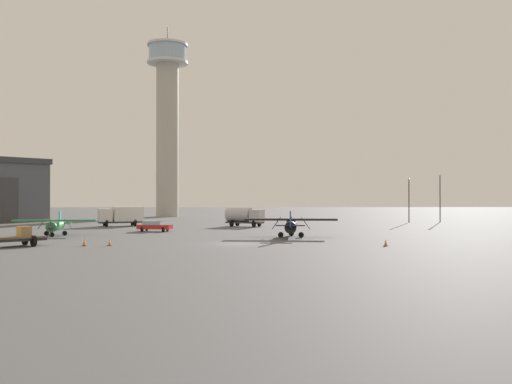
{
  "coord_description": "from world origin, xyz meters",
  "views": [
    {
      "loc": [
        -0.25,
        -53.21,
        4.41
      ],
      "look_at": [
        2.95,
        28.11,
        5.22
      ],
      "focal_mm": 39.1,
      "sensor_mm": 36.0,
      "label": 1
    }
  ],
  "objects_px": {
    "airplane_black": "(291,225)",
    "light_post_north": "(409,196)",
    "airplane_green": "(56,225)",
    "car_red": "(154,226)",
    "traffic_cone_near_right": "(110,242)",
    "truck_fuel_tanker_silver": "(244,216)",
    "control_tower": "(167,116)",
    "light_post_east": "(440,193)",
    "truck_box_white": "(122,215)",
    "traffic_cone_mid_apron": "(386,243)",
    "traffic_cone_near_left": "(84,242)"
  },
  "relations": [
    {
      "from": "light_post_north",
      "to": "traffic_cone_near_right",
      "type": "height_order",
      "value": "light_post_north"
    },
    {
      "from": "airplane_green",
      "to": "truck_fuel_tanker_silver",
      "type": "relative_size",
      "value": 1.52
    },
    {
      "from": "truck_fuel_tanker_silver",
      "to": "airplane_black",
      "type": "bearing_deg",
      "value": -52.3
    },
    {
      "from": "light_post_east",
      "to": "traffic_cone_near_left",
      "type": "bearing_deg",
      "value": -136.9
    },
    {
      "from": "traffic_cone_near_left",
      "to": "control_tower",
      "type": "bearing_deg",
      "value": 91.36
    },
    {
      "from": "truck_box_white",
      "to": "airplane_black",
      "type": "bearing_deg",
      "value": 110.12
    },
    {
      "from": "control_tower",
      "to": "traffic_cone_near_right",
      "type": "distance_m",
      "value": 81.62
    },
    {
      "from": "truck_box_white",
      "to": "car_red",
      "type": "bearing_deg",
      "value": 94.26
    },
    {
      "from": "light_post_east",
      "to": "traffic_cone_near_right",
      "type": "relative_size",
      "value": 14.36
    },
    {
      "from": "airplane_black",
      "to": "car_red",
      "type": "distance_m",
      "value": 20.35
    },
    {
      "from": "control_tower",
      "to": "airplane_black",
      "type": "xyz_separation_m",
      "value": [
        21.75,
        -68.61,
        -21.91
      ]
    },
    {
      "from": "truck_box_white",
      "to": "traffic_cone_near_left",
      "type": "relative_size",
      "value": 9.94
    },
    {
      "from": "light_post_east",
      "to": "truck_box_white",
      "type": "bearing_deg",
      "value": -167.55
    },
    {
      "from": "traffic_cone_near_left",
      "to": "traffic_cone_mid_apron",
      "type": "bearing_deg",
      "value": -2.59
    },
    {
      "from": "airplane_black",
      "to": "traffic_cone_mid_apron",
      "type": "distance_m",
      "value": 13.43
    },
    {
      "from": "airplane_black",
      "to": "light_post_east",
      "type": "bearing_deg",
      "value": -32.56
    },
    {
      "from": "airplane_black",
      "to": "traffic_cone_mid_apron",
      "type": "relative_size",
      "value": 16.58
    },
    {
      "from": "airplane_green",
      "to": "airplane_black",
      "type": "relative_size",
      "value": 0.9
    },
    {
      "from": "airplane_black",
      "to": "truck_box_white",
      "type": "xyz_separation_m",
      "value": [
        -23.62,
        25.51,
        0.27
      ]
    },
    {
      "from": "airplane_black",
      "to": "truck_fuel_tanker_silver",
      "type": "xyz_separation_m",
      "value": [
        -4.73,
        23.68,
        0.2
      ]
    },
    {
      "from": "truck_fuel_tanker_silver",
      "to": "control_tower",
      "type": "bearing_deg",
      "value": 137.14
    },
    {
      "from": "light_post_east",
      "to": "airplane_black",
      "type": "bearing_deg",
      "value": -129.34
    },
    {
      "from": "traffic_cone_near_right",
      "to": "airplane_green",
      "type": "bearing_deg",
      "value": 124.05
    },
    {
      "from": "control_tower",
      "to": "car_red",
      "type": "xyz_separation_m",
      "value": [
        5.13,
        -56.89,
        -22.59
      ]
    },
    {
      "from": "control_tower",
      "to": "truck_fuel_tanker_silver",
      "type": "distance_m",
      "value": 52.72
    },
    {
      "from": "truck_fuel_tanker_silver",
      "to": "traffic_cone_mid_apron",
      "type": "distance_m",
      "value": 36.89
    },
    {
      "from": "airplane_black",
      "to": "light_post_north",
      "type": "height_order",
      "value": "light_post_north"
    },
    {
      "from": "airplane_green",
      "to": "car_red",
      "type": "xyz_separation_m",
      "value": [
        10.25,
        7.69,
        -0.53
      ]
    },
    {
      "from": "airplane_black",
      "to": "traffic_cone_near_right",
      "type": "distance_m",
      "value": 20.12
    },
    {
      "from": "airplane_green",
      "to": "car_red",
      "type": "height_order",
      "value": "airplane_green"
    },
    {
      "from": "airplane_green",
      "to": "traffic_cone_mid_apron",
      "type": "height_order",
      "value": "airplane_green"
    },
    {
      "from": "airplane_black",
      "to": "car_red",
      "type": "xyz_separation_m",
      "value": [
        -16.62,
        11.72,
        -0.67
      ]
    },
    {
      "from": "truck_box_white",
      "to": "car_red",
      "type": "distance_m",
      "value": 15.49
    },
    {
      "from": "truck_box_white",
      "to": "light_post_east",
      "type": "distance_m",
      "value": 55.78
    },
    {
      "from": "airplane_black",
      "to": "light_post_east",
      "type": "distance_m",
      "value": 48.65
    },
    {
      "from": "airplane_black",
      "to": "traffic_cone_mid_apron",
      "type": "xyz_separation_m",
      "value": [
        7.49,
        -11.1,
        -1.11
      ]
    },
    {
      "from": "control_tower",
      "to": "car_red",
      "type": "distance_m",
      "value": 61.42
    },
    {
      "from": "truck_fuel_tanker_silver",
      "to": "traffic_cone_mid_apron",
      "type": "bearing_deg",
      "value": -44.24
    },
    {
      "from": "airplane_black",
      "to": "light_post_north",
      "type": "distance_m",
      "value": 43.29
    },
    {
      "from": "airplane_green",
      "to": "truck_box_white",
      "type": "relative_size",
      "value": 1.32
    },
    {
      "from": "truck_box_white",
      "to": "light_post_east",
      "type": "bearing_deg",
      "value": 169.78
    },
    {
      "from": "control_tower",
      "to": "airplane_black",
      "type": "relative_size",
      "value": 4.28
    },
    {
      "from": "traffic_cone_mid_apron",
      "to": "car_red",
      "type": "bearing_deg",
      "value": 136.57
    },
    {
      "from": "truck_box_white",
      "to": "traffic_cone_near_right",
      "type": "distance_m",
      "value": 35.63
    },
    {
      "from": "light_post_north",
      "to": "airplane_green",
      "type": "bearing_deg",
      "value": -148.44
    },
    {
      "from": "light_post_east",
      "to": "traffic_cone_mid_apron",
      "type": "distance_m",
      "value": 54.1
    },
    {
      "from": "control_tower",
      "to": "truck_box_white",
      "type": "height_order",
      "value": "control_tower"
    },
    {
      "from": "control_tower",
      "to": "car_red",
      "type": "height_order",
      "value": "control_tower"
    },
    {
      "from": "truck_box_white",
      "to": "light_post_north",
      "type": "height_order",
      "value": "light_post_north"
    },
    {
      "from": "light_post_north",
      "to": "traffic_cone_mid_apron",
      "type": "height_order",
      "value": "light_post_north"
    }
  ]
}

